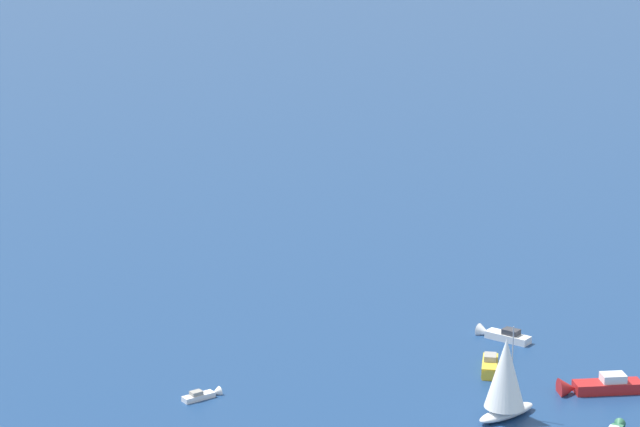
{
  "coord_description": "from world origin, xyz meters",
  "views": [
    {
      "loc": [
        120.55,
        17.11,
        59.17
      ],
      "look_at": [
        0.0,
        0.0,
        28.38
      ],
      "focal_mm": 71.25,
      "sensor_mm": 36.0,
      "label": 1
    }
  ],
  "objects_px": {
    "motorboat_far_port": "(490,367)",
    "motorboat_inshore": "(501,335)",
    "sailboat_ahead": "(506,378)",
    "motorboat_outer_ring_a": "(596,386)",
    "motorboat_near_centre": "(204,395)"
  },
  "relations": [
    {
      "from": "motorboat_outer_ring_a",
      "to": "sailboat_ahead",
      "type": "bearing_deg",
      "value": -49.55
    },
    {
      "from": "motorboat_near_centre",
      "to": "motorboat_outer_ring_a",
      "type": "distance_m",
      "value": 47.85
    },
    {
      "from": "motorboat_inshore",
      "to": "motorboat_outer_ring_a",
      "type": "distance_m",
      "value": 21.13
    },
    {
      "from": "motorboat_inshore",
      "to": "motorboat_near_centre",
      "type": "bearing_deg",
      "value": -53.61
    },
    {
      "from": "motorboat_far_port",
      "to": "motorboat_inshore",
      "type": "relative_size",
      "value": 0.98
    },
    {
      "from": "motorboat_far_port",
      "to": "motorboat_outer_ring_a",
      "type": "xyz_separation_m",
      "value": [
        5.36,
        12.98,
        0.22
      ]
    },
    {
      "from": "sailboat_ahead",
      "to": "motorboat_outer_ring_a",
      "type": "bearing_deg",
      "value": 130.45
    },
    {
      "from": "motorboat_near_centre",
      "to": "sailboat_ahead",
      "type": "xyz_separation_m",
      "value": [
        0.98,
        35.96,
        4.63
      ]
    },
    {
      "from": "motorboat_inshore",
      "to": "motorboat_outer_ring_a",
      "type": "height_order",
      "value": "motorboat_outer_ring_a"
    },
    {
      "from": "motorboat_near_centre",
      "to": "motorboat_outer_ring_a",
      "type": "relative_size",
      "value": 0.42
    },
    {
      "from": "sailboat_ahead",
      "to": "motorboat_outer_ring_a",
      "type": "xyz_separation_m",
      "value": [
        -9.49,
        11.13,
        -4.22
      ]
    },
    {
      "from": "motorboat_near_centre",
      "to": "motorboat_far_port",
      "type": "relative_size",
      "value": 0.6
    },
    {
      "from": "motorboat_far_port",
      "to": "sailboat_ahead",
      "type": "height_order",
      "value": "sailboat_ahead"
    },
    {
      "from": "motorboat_far_port",
      "to": "motorboat_inshore",
      "type": "xyz_separation_m",
      "value": [
        -12.31,
        1.39,
        0.02
      ]
    },
    {
      "from": "motorboat_outer_ring_a",
      "to": "motorboat_near_centre",
      "type": "bearing_deg",
      "value": -79.77
    }
  ]
}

